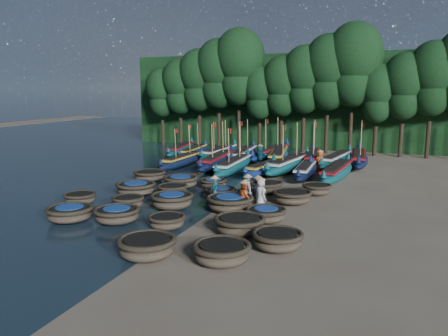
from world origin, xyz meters
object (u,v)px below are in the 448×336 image
(coracle_13, at_px, (230,203))
(fisherman_5, at_px, (260,155))
(coracle_10, at_px, (80,198))
(long_boat_7, at_px, (306,170))
(coracle_12, at_px, (172,200))
(coracle_16, at_px, (172,190))
(coracle_6, at_px, (117,214))
(long_boat_14, at_px, (278,156))
(long_boat_5, at_px, (267,168))
(coracle_17, at_px, (220,193))
(fisherman_1, at_px, (215,190))
(coracle_21, at_px, (181,181))
(long_boat_3, at_px, (217,161))
(coracle_4, at_px, (222,252))
(coracle_5, at_px, (70,213))
(long_boat_15, at_px, (312,158))
(long_boat_12, at_px, (243,154))
(coracle_18, at_px, (253,194))
(long_boat_9, at_px, (181,149))
(coracle_9, at_px, (278,240))
(long_boat_6, at_px, (289,164))
(coracle_24, at_px, (317,189))
(long_boat_13, at_px, (271,153))
(coracle_22, at_px, (213,183))
(coracle_19, at_px, (292,196))
(coracle_11, at_px, (128,202))
(long_boat_10, at_px, (193,151))
(coracle_3, at_px, (147,246))
(fisherman_6, at_px, (320,161))
(coracle_8, at_px, (240,224))
(long_boat_17, at_px, (359,158))
(coracle_14, at_px, (266,214))
(coracle_15, at_px, (136,188))
(long_boat_8, at_px, (337,172))
(long_boat_16, at_px, (337,159))
(coracle_20, at_px, (150,175))
(long_boat_4, at_px, (234,165))
(long_boat_11, at_px, (219,153))
(coracle_23, at_px, (266,187))
(fisherman_3, at_px, (258,190))

(coracle_13, bearing_deg, fisherman_5, 100.07)
(coracle_10, relative_size, long_boat_7, 0.26)
(coracle_12, distance_m, coracle_16, 2.85)
(coracle_6, distance_m, long_boat_14, 19.89)
(coracle_6, relative_size, long_boat_5, 0.35)
(coracle_17, height_order, fisherman_1, fisherman_1)
(coracle_10, relative_size, long_boat_14, 0.22)
(coracle_21, relative_size, long_boat_3, 0.28)
(coracle_4, xyz_separation_m, coracle_5, (-8.77, 2.20, -0.03))
(long_boat_15, bearing_deg, long_boat_12, 173.34)
(coracle_18, bearing_deg, long_boat_9, 129.43)
(coracle_9, height_order, long_boat_6, long_boat_6)
(long_boat_9, relative_size, long_boat_12, 0.91)
(long_boat_3, bearing_deg, coracle_13, -69.39)
(coracle_17, xyz_separation_m, long_boat_15, (2.94, 13.75, 0.19))
(coracle_6, bearing_deg, coracle_13, 41.44)
(coracle_24, xyz_separation_m, long_boat_13, (-6.18, 12.36, 0.20))
(coracle_22, bearing_deg, coracle_5, -112.43)
(long_boat_7, relative_size, fisherman_1, 4.07)
(coracle_19, bearing_deg, coracle_11, -152.28)
(long_boat_12, bearing_deg, long_boat_10, 168.49)
(coracle_3, distance_m, fisherman_6, 20.24)
(coracle_8, bearing_deg, coracle_10, 170.94)
(long_boat_3, distance_m, long_boat_7, 7.50)
(fisherman_1, bearing_deg, long_boat_17, 119.37)
(coracle_14, relative_size, coracle_15, 0.81)
(coracle_12, height_order, long_boat_8, long_boat_8)
(coracle_14, bearing_deg, long_boat_12, 112.17)
(coracle_12, bearing_deg, fisherman_1, 31.74)
(coracle_13, bearing_deg, coracle_12, -167.83)
(coracle_14, height_order, long_boat_3, long_boat_3)
(coracle_13, distance_m, long_boat_16, 16.33)
(coracle_22, distance_m, long_boat_10, 13.57)
(long_boat_7, distance_m, long_boat_16, 5.50)
(coracle_6, distance_m, fisherman_1, 5.50)
(coracle_20, bearing_deg, coracle_22, -5.66)
(long_boat_4, distance_m, long_boat_5, 2.54)
(coracle_4, distance_m, coracle_14, 5.57)
(coracle_15, distance_m, long_boat_9, 16.55)
(long_boat_11, relative_size, fisherman_5, 4.20)
(long_boat_7, bearing_deg, long_boat_16, 71.23)
(coracle_8, bearing_deg, coracle_6, -174.52)
(coracle_5, distance_m, coracle_14, 9.52)
(coracle_23, bearing_deg, coracle_22, -179.82)
(long_boat_5, distance_m, long_boat_15, 5.92)
(coracle_11, relative_size, fisherman_5, 1.04)
(coracle_16, bearing_deg, long_boat_15, 67.23)
(long_boat_16, xyz_separation_m, fisherman_3, (-2.61, -13.98, 0.26))
(coracle_12, bearing_deg, long_boat_4, 92.16)
(long_boat_14, relative_size, fisherman_5, 4.54)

